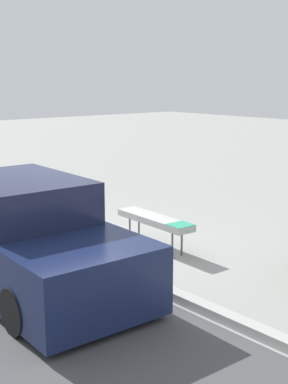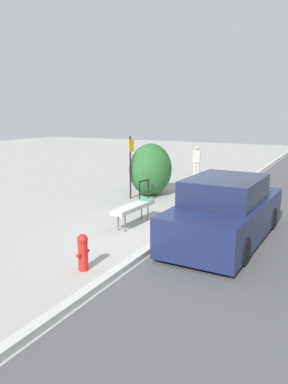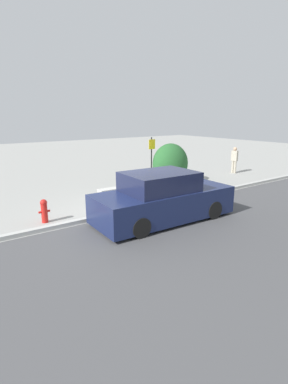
% 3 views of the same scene
% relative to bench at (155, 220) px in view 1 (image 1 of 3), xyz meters
% --- Properties ---
extents(ground_plane, '(60.00, 60.00, 0.00)m').
position_rel_bench_xyz_m(ground_plane, '(-0.59, -1.32, -0.53)').
color(ground_plane, '#9E9E99').
extents(curb, '(60.00, 0.20, 0.13)m').
position_rel_bench_xyz_m(curb, '(-0.59, -1.32, -0.46)').
color(curb, '#B7B7B2').
rests_on(curb, ground_plane).
extents(bench, '(1.79, 0.47, 0.60)m').
position_rel_bench_xyz_m(bench, '(0.00, 0.00, 0.00)').
color(bench, '#515156').
rests_on(bench, ground_plane).
extents(fire_hydrant, '(0.36, 0.22, 0.77)m').
position_rel_bench_xyz_m(fire_hydrant, '(-3.18, -0.61, -0.12)').
color(fire_hydrant, red).
rests_on(fire_hydrant, ground_plane).
extents(parked_car_near, '(4.69, 1.97, 1.61)m').
position_rel_bench_xyz_m(parked_car_near, '(0.01, -2.62, 0.18)').
color(parked_car_near, black).
rests_on(parked_car_near, ground_plane).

